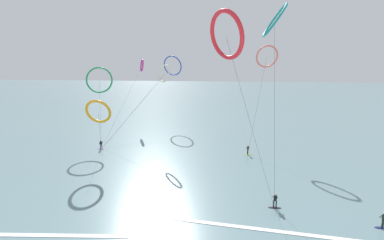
# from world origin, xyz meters

# --- Properties ---
(sea_water) EXTENTS (400.00, 200.00, 0.08)m
(sea_water) POSITION_xyz_m (0.00, 106.63, 0.04)
(sea_water) COLOR slate
(sea_water) RESTS_ON ground
(surfer_violet) EXTENTS (1.40, 0.61, 1.70)m
(surfer_violet) POSITION_xyz_m (-17.83, 31.83, 0.82)
(surfer_violet) COLOR purple
(surfer_violet) RESTS_ON ground
(surfer_navy) EXTENTS (1.40, 0.73, 1.70)m
(surfer_navy) POSITION_xyz_m (19.31, 12.52, 0.82)
(surfer_navy) COLOR navy
(surfer_navy) RESTS_ON ground
(surfer_charcoal) EXTENTS (1.40, 0.64, 1.70)m
(surfer_charcoal) POSITION_xyz_m (9.78, 15.03, 0.82)
(surfer_charcoal) COLOR black
(surfer_charcoal) RESTS_ON ground
(surfer_lime) EXTENTS (1.40, 0.63, 1.70)m
(surfer_lime) POSITION_xyz_m (8.52, 31.70, 0.82)
(surfer_lime) COLOR #8CC62D
(surfer_lime) RESTS_ON ground
(kite_teal) EXTENTS (2.68, 8.91, 22.29)m
(kite_teal) POSITION_xyz_m (9.73, 21.69, 20.34)
(kite_teal) COLOR teal
(kite_teal) RESTS_ON ground
(kite_coral) EXTENTS (5.93, 10.74, 18.86)m
(kite_coral) POSITION_xyz_m (12.25, 40.84, 16.69)
(kite_coral) COLOR #EA7260
(kite_coral) RESTS_ON ground
(kite_ivory) EXTENTS (12.38, 7.24, 15.24)m
(kite_ivory) POSITION_xyz_m (-7.04, 37.50, 13.51)
(kite_ivory) COLOR silver
(kite_ivory) RESTS_ON ground
(kite_magenta) EXTENTS (2.35, 24.70, 16.45)m
(kite_magenta) POSITION_xyz_m (-16.56, 54.84, 14.79)
(kite_magenta) COLOR #CC288E
(kite_magenta) RESTS_ON ground
(kite_cobalt) EXTENTS (11.65, 26.43, 17.30)m
(kite_cobalt) POSITION_xyz_m (-8.92, 56.68, 14.69)
(kite_cobalt) COLOR #2647B7
(kite_cobalt) RESTS_ON ground
(kite_emerald) EXTENTS (5.35, 7.80, 14.73)m
(kite_emerald) POSITION_xyz_m (-20.36, 38.39, 12.14)
(kite_emerald) COLOR #199351
(kite_emerald) RESTS_ON ground
(kite_crimson) EXTENTS (7.84, 4.66, 20.37)m
(kite_crimson) POSITION_xyz_m (4.02, 14.13, 18.05)
(kite_crimson) COLOR red
(kite_crimson) RESTS_ON ground
(kite_amber) EXTENTS (5.13, 7.15, 10.25)m
(kite_amber) POSITION_xyz_m (-14.74, 25.57, 8.28)
(kite_amber) COLOR orange
(kite_amber) RESTS_ON ground
(wave_crest_mid) EXTENTS (14.80, 1.79, 0.12)m
(wave_crest_mid) POSITION_xyz_m (-11.72, 8.02, 0.06)
(wave_crest_mid) COLOR white
(wave_crest_mid) RESTS_ON ground
(wave_crest_far) EXTENTS (19.04, 2.29, 0.12)m
(wave_crest_far) POSITION_xyz_m (8.49, 10.95, 0.06)
(wave_crest_far) COLOR white
(wave_crest_far) RESTS_ON ground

